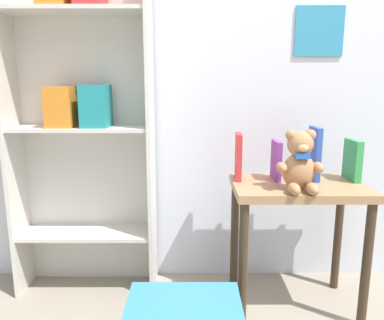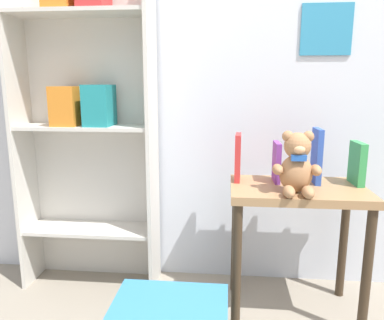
% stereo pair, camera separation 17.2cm
% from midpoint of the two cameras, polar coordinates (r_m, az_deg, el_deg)
% --- Properties ---
extents(wall_back, '(4.80, 0.07, 2.50)m').
position_cam_midpoint_polar(wall_back, '(1.98, 12.67, 17.08)').
color(wall_back, silver).
rests_on(wall_back, ground_plane).
extents(bookshelf_side, '(0.69, 0.23, 1.68)m').
position_cam_midpoint_polar(bookshelf_side, '(1.94, -13.31, 7.94)').
color(bookshelf_side, beige).
rests_on(bookshelf_side, ground_plane).
extents(display_table, '(0.59, 0.38, 0.61)m').
position_cam_midpoint_polar(display_table, '(1.77, 18.39, -7.40)').
color(display_table, '#9E754C').
rests_on(display_table, ground_plane).
extents(teddy_bear, '(0.20, 0.18, 0.26)m').
position_cam_midpoint_polar(teddy_bear, '(1.61, 18.66, -0.79)').
color(teddy_bear, '#A8754C').
rests_on(teddy_bear, display_table).
extents(book_standing_red, '(0.03, 0.13, 0.22)m').
position_cam_midpoint_polar(book_standing_red, '(1.75, 9.80, 0.38)').
color(book_standing_red, red).
rests_on(book_standing_red, display_table).
extents(book_standing_purple, '(0.03, 0.13, 0.18)m').
position_cam_midpoint_polar(book_standing_purple, '(1.77, 15.49, -0.33)').
color(book_standing_purple, purple).
rests_on(book_standing_purple, display_table).
extents(book_standing_blue, '(0.03, 0.13, 0.25)m').
position_cam_midpoint_polar(book_standing_blue, '(1.80, 21.10, 0.56)').
color(book_standing_blue, '#2D51B7').
rests_on(book_standing_blue, display_table).
extents(book_standing_green, '(0.04, 0.14, 0.19)m').
position_cam_midpoint_polar(book_standing_green, '(1.86, 26.34, -0.48)').
color(book_standing_green, '#33934C').
rests_on(book_standing_green, display_table).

